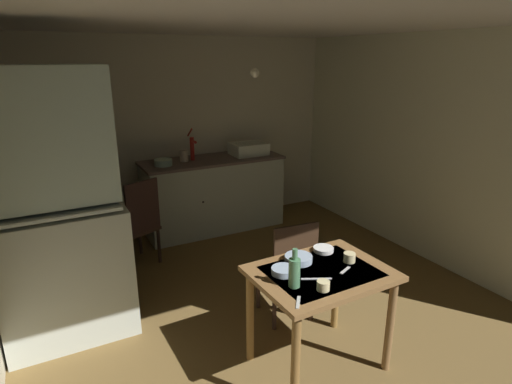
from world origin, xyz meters
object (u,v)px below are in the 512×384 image
glass_bottle (294,272)px  serving_bowl_wide (298,259)px  mixing_bowl_counter (163,162)px  chair_by_counter (138,223)px  hutch_cabinet (59,220)px  mug_tall (349,257)px  chair_far_side (289,268)px  hand_pump (192,146)px  dining_table (321,287)px  sink_basin (249,149)px

glass_bottle → serving_bowl_wide: bearing=51.8°
mixing_bowl_counter → chair_by_counter: 0.86m
hutch_cabinet → mug_tall: (1.76, -1.19, -0.19)m
mug_tall → glass_bottle: size_ratio=0.32×
chair_far_side → serving_bowl_wide: bearing=-113.9°
hutch_cabinet → serving_bowl_wide: hutch_cabinet is taller
hand_pump → chair_by_counter: size_ratio=0.41×
chair_far_side → chair_by_counter: 1.76m
dining_table → chair_by_counter: size_ratio=0.97×
chair_far_side → hutch_cabinet: bearing=158.6°
sink_basin → chair_by_counter: size_ratio=0.46×
sink_basin → serving_bowl_wide: sink_basin is taller
chair_far_side → glass_bottle: 0.85m
hand_pump → serving_bowl_wide: 2.59m
sink_basin → chair_far_side: bearing=-108.7°
chair_by_counter → hand_pump: bearing=37.3°
hand_pump → mixing_bowl_counter: bearing=-166.4°
hand_pump → serving_bowl_wide: hand_pump is taller
hutch_cabinet → mixing_bowl_counter: bearing=50.3°
hand_pump → chair_far_side: size_ratio=0.44×
mug_tall → dining_table: bearing=-175.7°
sink_basin → dining_table: 2.85m
mixing_bowl_counter → glass_bottle: 2.74m
sink_basin → chair_by_counter: (-1.59, -0.60, -0.51)m
chair_far_side → dining_table: bearing=-100.9°
serving_bowl_wide → glass_bottle: bearing=-128.2°
mixing_bowl_counter → mug_tall: (0.55, -2.63, -0.17)m
hand_pump → dining_table: size_ratio=0.42×
hutch_cabinet → dining_table: (1.50, -1.21, -0.34)m
sink_basin → dining_table: (-0.83, -2.70, -0.37)m
hand_pump → mug_tall: bearing=-86.6°
dining_table → mug_tall: bearing=4.3°
mixing_bowl_counter → dining_table: size_ratio=0.22×
hutch_cabinet → glass_bottle: hutch_cabinet is taller
mug_tall → chair_by_counter: bearing=115.9°
sink_basin → mixing_bowl_counter: (-1.13, -0.05, -0.04)m
dining_table → mug_tall: (0.25, 0.02, 0.15)m
mug_tall → serving_bowl_wide: bearing=152.0°
mug_tall → mixing_bowl_counter: bearing=101.9°
hutch_cabinet → glass_bottle: (1.23, -1.29, -0.12)m
chair_by_counter → mug_tall: 2.33m
sink_basin → hand_pump: hand_pump is taller
hutch_cabinet → glass_bottle: size_ratio=8.05×
serving_bowl_wide → hutch_cabinet: bearing=144.7°
glass_bottle → chair_by_counter: bearing=102.6°
dining_table → chair_far_side: 0.61m
chair_far_side → mixing_bowl_counter: bearing=101.2°
chair_by_counter → glass_bottle: (0.49, -2.18, 0.36)m
chair_by_counter → chair_far_side: bearing=-60.4°
hutch_cabinet → mug_tall: hutch_cabinet is taller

